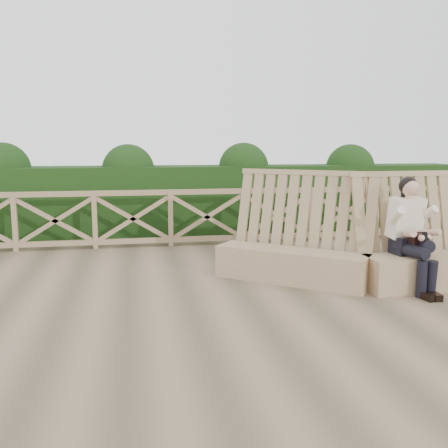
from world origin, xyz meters
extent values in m
plane|color=brown|center=(0.00, 0.00, 0.00)|extent=(60.00, 60.00, 0.00)
cube|color=olive|center=(0.80, 0.60, 0.23)|extent=(2.02, 1.75, 0.47)
cube|color=olive|center=(0.97, 0.81, 0.81)|extent=(1.99, 1.71, 1.58)
cube|color=olive|center=(2.75, -0.04, 0.23)|extent=(2.20, 0.58, 0.47)
cube|color=olive|center=(2.74, 0.23, 0.81)|extent=(2.20, 0.53, 1.58)
cube|color=black|center=(2.27, 0.05, 0.59)|extent=(0.43, 0.33, 0.24)
cube|color=beige|center=(2.26, 0.11, 0.96)|extent=(0.48, 0.37, 0.58)
sphere|color=tan|center=(2.27, 0.05, 1.38)|extent=(0.26, 0.26, 0.23)
sphere|color=black|center=(2.26, 0.09, 1.40)|extent=(0.28, 0.28, 0.25)
cylinder|color=black|center=(2.20, -0.19, 0.57)|extent=(0.23, 0.52, 0.16)
cylinder|color=black|center=(2.37, -0.14, 0.64)|extent=(0.23, 0.53, 0.18)
cylinder|color=black|center=(2.22, -0.43, 0.23)|extent=(0.15, 0.15, 0.47)
cylinder|color=black|center=(2.35, -0.43, 0.23)|extent=(0.15, 0.15, 0.47)
cube|color=black|center=(2.23, -0.53, 0.04)|extent=(0.13, 0.27, 0.09)
cube|color=black|center=(2.34, -0.53, 0.04)|extent=(0.13, 0.27, 0.09)
cube|color=black|center=(2.32, -0.14, 0.70)|extent=(0.25, 0.16, 0.15)
cube|color=black|center=(2.32, -0.32, 0.76)|extent=(0.09, 0.11, 0.13)
cube|color=olive|center=(0.00, 3.50, 1.05)|extent=(10.10, 0.07, 0.10)
cube|color=olive|center=(0.00, 3.50, 0.12)|extent=(10.10, 0.07, 0.10)
cube|color=black|center=(0.00, 4.70, 0.75)|extent=(12.00, 1.20, 1.50)
camera|label=1|loc=(-1.39, -6.10, 1.95)|focal=40.00mm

